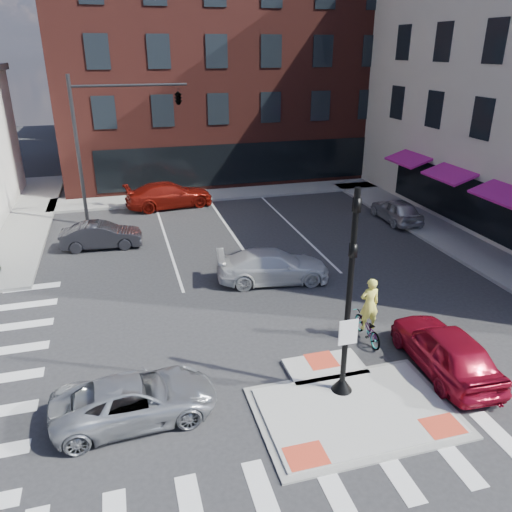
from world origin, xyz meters
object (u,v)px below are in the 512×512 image
object	(u,v)px
white_pickup	(273,266)
bg_car_red	(169,195)
cyclist	(368,320)
silver_suv	(136,399)
bg_car_silver	(397,210)
red_sedan	(445,349)
bg_car_dark	(101,235)

from	to	relation	value
white_pickup	bg_car_red	distance (m)	12.34
white_pickup	cyclist	bearing A→B (deg)	-154.26
silver_suv	bg_car_silver	size ratio (longest dim) A/B	1.10
white_pickup	bg_car_silver	xyz separation A→B (m)	(9.14, 5.63, -0.02)
red_sedan	cyclist	bearing A→B (deg)	-52.65
bg_car_silver	bg_car_dark	bearing A→B (deg)	0.34
bg_car_silver	bg_car_red	size ratio (longest dim) A/B	0.74
bg_car_red	white_pickup	bearing A→B (deg)	-173.53
silver_suv	white_pickup	distance (m)	9.41
bg_car_dark	red_sedan	bearing A→B (deg)	-138.88
silver_suv	bg_car_red	distance (m)	19.38
bg_car_dark	bg_car_red	distance (m)	7.23
bg_car_silver	cyclist	xyz separation A→B (m)	(-7.48, -10.93, 0.10)
silver_suv	red_sedan	bearing A→B (deg)	-95.21
bg_car_silver	white_pickup	bearing A→B (deg)	33.18
bg_car_dark	bg_car_silver	bearing A→B (deg)	-87.19
silver_suv	red_sedan	xyz separation A→B (m)	(9.24, -0.33, 0.14)
red_sedan	bg_car_silver	size ratio (longest dim) A/B	1.11
silver_suv	red_sedan	distance (m)	9.25
bg_car_silver	cyclist	bearing A→B (deg)	57.18
bg_car_red	cyclist	size ratio (longest dim) A/B	2.33
silver_suv	bg_car_silver	world-z (taller)	bg_car_silver
red_sedan	bg_car_dark	xyz separation A→B (m)	(-10.18, 13.47, -0.10)
bg_car_silver	bg_car_red	distance (m)	13.70
bg_car_red	cyclist	distance (m)	17.89
bg_car_silver	bg_car_red	world-z (taller)	bg_car_red
white_pickup	bg_car_red	bearing A→B (deg)	22.40
cyclist	white_pickup	bearing A→B (deg)	-71.13
bg_car_dark	bg_car_red	world-z (taller)	bg_car_red
bg_car_dark	bg_car_red	xyz separation A→B (m)	(4.04, 5.99, 0.13)
bg_car_silver	bg_car_red	bearing A→B (deg)	-25.99
red_sedan	cyclist	xyz separation A→B (m)	(-1.48, 2.19, 0.03)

